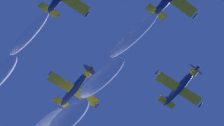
# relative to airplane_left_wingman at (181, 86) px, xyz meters

# --- Properties ---
(airplane_left_wingman) EXTENTS (8.20, 7.34, 3.00)m
(airplane_left_wingman) POSITION_rel_airplane_left_wingman_xyz_m (0.00, 0.00, 0.00)
(airplane_left_wingman) COLOR navy
(airplane_slot_tail) EXTENTS (8.21, 7.34, 2.99)m
(airplane_slot_tail) POSITION_rel_airplane_left_wingman_xyz_m (-12.91, 6.67, -0.71)
(airplane_slot_tail) COLOR navy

